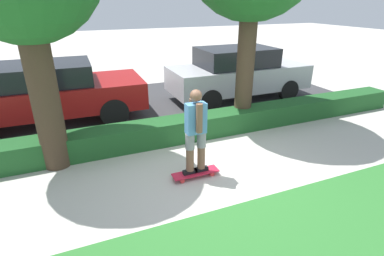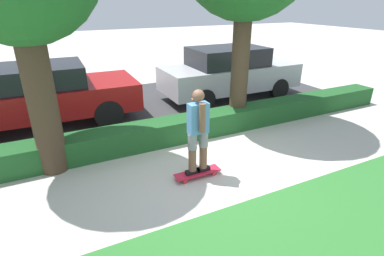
{
  "view_description": "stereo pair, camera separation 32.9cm",
  "coord_description": "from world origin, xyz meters",
  "px_view_note": "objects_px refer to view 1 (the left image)",
  "views": [
    {
      "loc": [
        -2.16,
        -4.29,
        2.97
      ],
      "look_at": [
        -0.12,
        0.6,
        0.7
      ],
      "focal_mm": 28.0,
      "sensor_mm": 36.0,
      "label": 1
    },
    {
      "loc": [
        -2.46,
        -4.15,
        2.97
      ],
      "look_at": [
        -0.12,
        0.6,
        0.7
      ],
      "focal_mm": 28.0,
      "sensor_mm": 36.0,
      "label": 2
    }
  ],
  "objects_px": {
    "parked_car_front": "(47,92)",
    "parked_car_middle": "(238,73)",
    "skater_person": "(196,131)",
    "skateboard": "(196,173)"
  },
  "relations": [
    {
      "from": "parked_car_middle",
      "to": "skateboard",
      "type": "bearing_deg",
      "value": -128.6
    },
    {
      "from": "parked_car_front",
      "to": "skateboard",
      "type": "bearing_deg",
      "value": -57.0
    },
    {
      "from": "skateboard",
      "to": "parked_car_front",
      "type": "bearing_deg",
      "value": 121.89
    },
    {
      "from": "parked_car_front",
      "to": "parked_car_middle",
      "type": "bearing_deg",
      "value": 0.78
    },
    {
      "from": "skater_person",
      "to": "parked_car_front",
      "type": "distance_m",
      "value": 4.61
    },
    {
      "from": "skater_person",
      "to": "parked_car_middle",
      "type": "xyz_separation_m",
      "value": [
        3.12,
        3.88,
        -0.09
      ]
    },
    {
      "from": "skater_person",
      "to": "parked_car_middle",
      "type": "height_order",
      "value": "skater_person"
    },
    {
      "from": "parked_car_front",
      "to": "parked_car_middle",
      "type": "xyz_separation_m",
      "value": [
        5.56,
        -0.03,
        0.01
      ]
    },
    {
      "from": "skateboard",
      "to": "parked_car_middle",
      "type": "distance_m",
      "value": 5.04
    },
    {
      "from": "skater_person",
      "to": "parked_car_front",
      "type": "bearing_deg",
      "value": 121.89
    }
  ]
}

